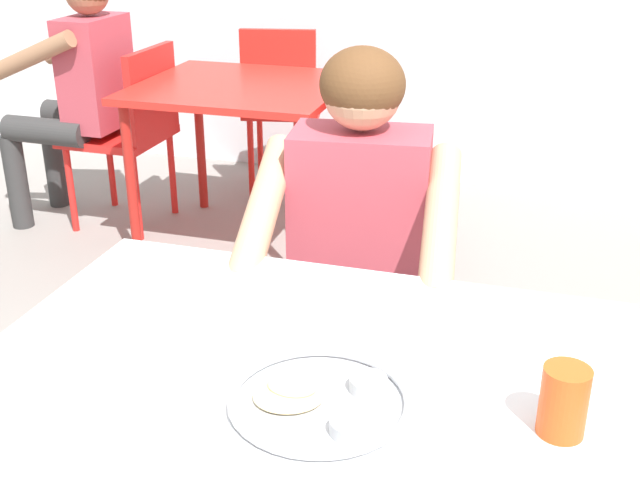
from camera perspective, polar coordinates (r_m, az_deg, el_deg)
table_foreground at (r=1.36m, az=-2.09°, el=-12.97°), size 1.11×0.91×0.76m
thali_tray at (r=1.26m, az=0.07°, el=-11.41°), size 0.29×0.29×0.03m
drinking_cup at (r=1.23m, az=17.02°, el=-10.81°), size 0.07×0.07×0.11m
chair_foreground at (r=2.24m, az=3.26°, el=-3.45°), size 0.48×0.43×0.80m
diner_foreground at (r=1.95m, az=2.47°, el=-0.50°), size 0.54×0.58×1.16m
table_background_red at (r=3.51m, az=-5.59°, el=9.60°), size 0.86×0.81×0.73m
chair_red_left at (r=3.84m, az=-13.23°, el=8.04°), size 0.43×0.44×0.85m
chair_red_right at (r=3.32m, az=3.36°, el=6.13°), size 0.47×0.50×0.85m
chair_red_far at (r=4.13m, az=-2.76°, el=9.97°), size 0.46×0.46×0.88m
patron_background at (r=3.86m, az=-16.84°, el=11.06°), size 0.56×0.50×1.19m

